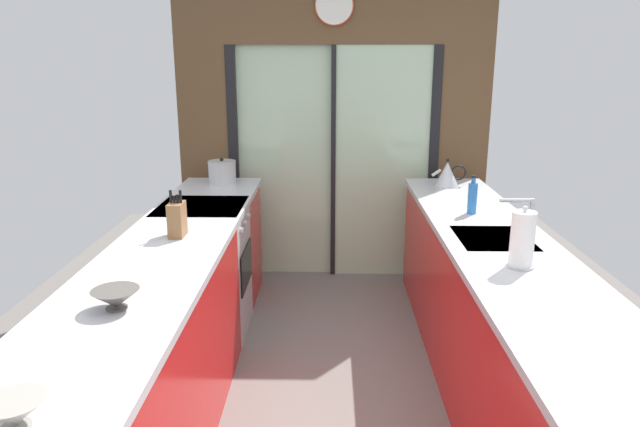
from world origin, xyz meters
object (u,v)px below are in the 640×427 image
(kettle, at_px, (447,174))
(paper_towel_roll, at_px, (522,240))
(mixing_bowl_far, at_px, (116,299))
(oven_range, at_px, (205,270))
(mixing_bowl_near, at_px, (14,413))
(stock_pot, at_px, (222,172))
(soap_bottle_far, at_px, (472,197))
(knife_block, at_px, (177,219))

(kettle, bearing_deg, paper_towel_roll, -90.07)
(paper_towel_roll, bearing_deg, mixing_bowl_far, -163.96)
(oven_range, distance_m, mixing_bowl_near, 2.51)
(oven_range, relative_size, kettle, 3.36)
(mixing_bowl_near, distance_m, kettle, 3.59)
(stock_pot, height_order, kettle, kettle)
(oven_range, distance_m, mixing_bowl_far, 1.76)
(oven_range, height_order, kettle, kettle)
(mixing_bowl_far, relative_size, paper_towel_roll, 0.63)
(oven_range, bearing_deg, stock_pot, 88.54)
(mixing_bowl_far, xyz_separation_m, kettle, (1.78, 2.34, 0.05))
(oven_range, distance_m, soap_bottle_far, 1.90)
(paper_towel_roll, bearing_deg, mixing_bowl_near, -144.11)
(mixing_bowl_far, bearing_deg, kettle, 52.68)
(oven_range, height_order, mixing_bowl_far, mixing_bowl_far)
(oven_range, bearing_deg, knife_block, -88.49)
(oven_range, relative_size, knife_block, 3.44)
(mixing_bowl_near, bearing_deg, stock_pot, 90.00)
(knife_block, xyz_separation_m, kettle, (1.78, 1.35, -0.00))
(oven_range, relative_size, paper_towel_roll, 3.01)
(mixing_bowl_near, xyz_separation_m, knife_block, (0.00, 1.76, 0.06))
(stock_pot, bearing_deg, soap_bottle_far, -26.77)
(mixing_bowl_far, bearing_deg, oven_range, 90.63)
(knife_block, xyz_separation_m, stock_pot, (-0.00, 1.42, -0.01))
(mixing_bowl_near, bearing_deg, soap_bottle_far, 52.05)
(stock_pot, distance_m, paper_towel_roll, 2.60)
(stock_pot, bearing_deg, mixing_bowl_near, -90.00)
(oven_range, bearing_deg, soap_bottle_far, -5.58)
(kettle, distance_m, paper_towel_roll, 1.83)
(mixing_bowl_far, xyz_separation_m, knife_block, (0.00, 0.98, 0.06))
(stock_pot, relative_size, kettle, 0.80)
(mixing_bowl_near, xyz_separation_m, paper_towel_roll, (1.78, 1.29, 0.09))
(stock_pot, bearing_deg, paper_towel_roll, -46.75)
(mixing_bowl_far, bearing_deg, stock_pot, 90.00)
(mixing_bowl_near, relative_size, mixing_bowl_far, 0.92)
(kettle, bearing_deg, stock_pot, 177.86)
(mixing_bowl_near, bearing_deg, kettle, 60.22)
(stock_pot, distance_m, soap_bottle_far, 1.99)
(knife_block, distance_m, stock_pot, 1.42)
(mixing_bowl_far, distance_m, kettle, 2.94)
(mixing_bowl_near, xyz_separation_m, stock_pot, (-0.00, 3.18, 0.05))
(paper_towel_roll, bearing_deg, soap_bottle_far, 90.00)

